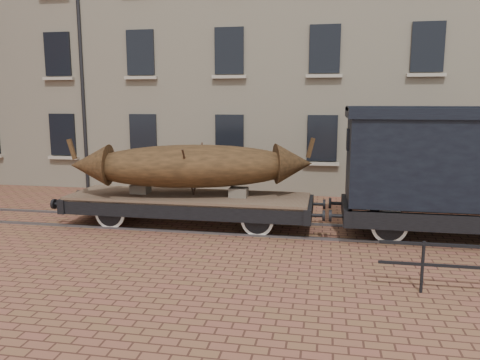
# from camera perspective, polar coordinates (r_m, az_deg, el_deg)

# --- Properties ---
(ground) EXTENTS (90.00, 90.00, 0.00)m
(ground) POSITION_cam_1_polar(r_m,az_deg,el_deg) (13.14, 5.05, -6.12)
(ground) COLOR brown
(warehouse_cream) EXTENTS (40.00, 10.19, 14.00)m
(warehouse_cream) POSITION_cam_1_polar(r_m,az_deg,el_deg) (22.92, 15.77, 17.90)
(warehouse_cream) COLOR beige
(warehouse_cream) RESTS_ON ground
(rail_track) EXTENTS (30.00, 1.52, 0.06)m
(rail_track) POSITION_cam_1_polar(r_m,az_deg,el_deg) (13.14, 5.05, -6.00)
(rail_track) COLOR #59595E
(rail_track) RESTS_ON ground
(flatcar_wagon) EXTENTS (7.71, 2.09, 1.16)m
(flatcar_wagon) POSITION_cam_1_polar(r_m,az_deg,el_deg) (13.47, -6.26, -2.58)
(flatcar_wagon) COLOR brown
(flatcar_wagon) RESTS_ON ground
(iron_boat) EXTENTS (6.85, 3.26, 1.64)m
(iron_boat) POSITION_cam_1_polar(r_m,az_deg,el_deg) (13.25, -5.72, 1.73)
(iron_boat) COLOR #52351B
(iron_boat) RESTS_ON flatcar_wagon
(goods_van) EXTENTS (6.62, 2.41, 3.43)m
(goods_van) POSITION_cam_1_polar(r_m,az_deg,el_deg) (13.13, 25.58, 2.51)
(goods_van) COLOR black
(goods_van) RESTS_ON ground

